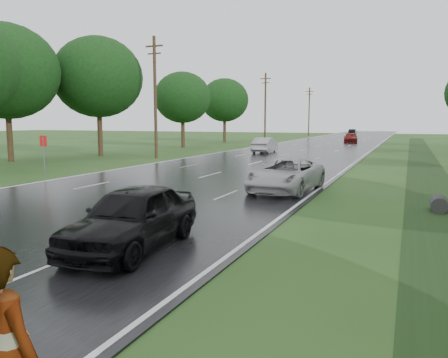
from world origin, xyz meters
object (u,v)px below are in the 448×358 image
object	(u,v)px
road_sign	(44,147)
silver_sedan	(265,145)
pedestrian	(1,352)
white_pickup	(286,175)
dark_sedan	(133,217)

from	to	relation	value
road_sign	silver_sedan	xyz separation A→B (m)	(6.00, 22.02, -0.86)
pedestrian	silver_sedan	xyz separation A→B (m)	(-9.67, 38.03, -0.26)
road_sign	white_pickup	bearing A→B (deg)	0.18
dark_sedan	silver_sedan	xyz separation A→B (m)	(-6.89, 32.02, -0.02)
pedestrian	silver_sedan	size ratio (longest dim) A/B	0.45
white_pickup	silver_sedan	size ratio (longest dim) A/B	1.14
white_pickup	silver_sedan	xyz separation A→B (m)	(-8.00, 21.98, 0.03)
white_pickup	dark_sedan	size ratio (longest dim) A/B	1.14
pedestrian	dark_sedan	distance (m)	6.63
pedestrian	white_pickup	xyz separation A→B (m)	(-1.67, 16.06, -0.29)
white_pickup	silver_sedan	world-z (taller)	silver_sedan
white_pickup	silver_sedan	distance (m)	23.39
white_pickup	silver_sedan	bearing A→B (deg)	114.06
road_sign	pedestrian	world-z (taller)	road_sign
white_pickup	road_sign	bearing A→B (deg)	-175.76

